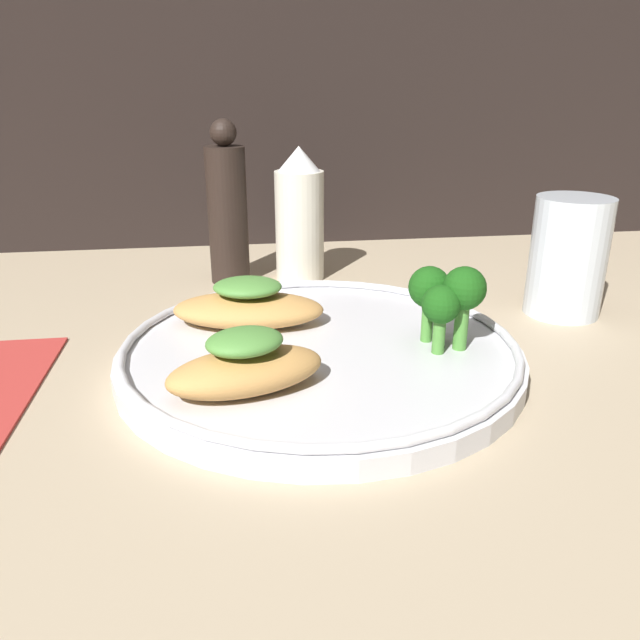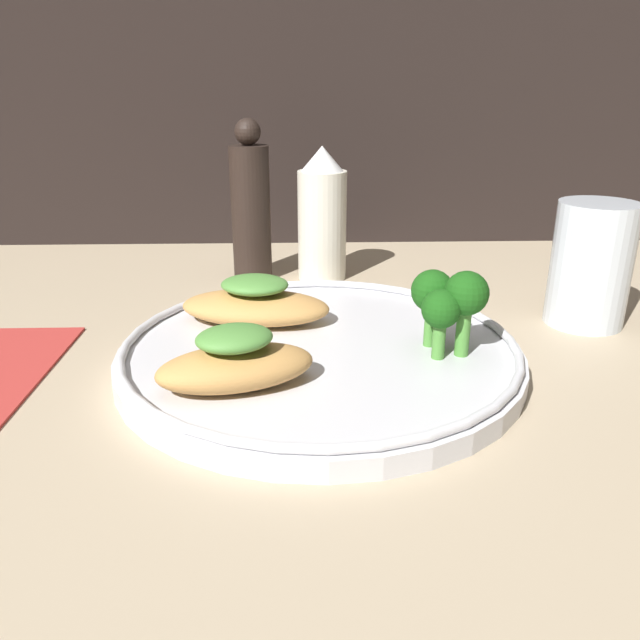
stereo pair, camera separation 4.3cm
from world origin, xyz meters
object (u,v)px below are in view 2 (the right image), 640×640
plate (320,352)px  broccoli_bunch (447,299)px  pepper_grinder (251,208)px  sauce_bottle (322,217)px  drinking_glass (591,264)px

plate → broccoli_bunch: bearing=-7.1°
pepper_grinder → broccoli_bunch: bearing=-56.2°
sauce_bottle → drinking_glass: size_ratio=1.30×
plate → pepper_grinder: pepper_grinder is taller
sauce_bottle → drinking_glass: (21.13, -13.16, -1.22)cm
plate → drinking_glass: bearing=18.8°
sauce_bottle → drinking_glass: 24.93cm
pepper_grinder → drinking_glass: 31.09cm
plate → sauce_bottle: sauce_bottle is taller
sauce_bottle → pepper_grinder: pepper_grinder is taller
drinking_glass → sauce_bottle: bearing=148.1°
plate → drinking_glass: size_ratio=2.81×
broccoli_bunch → drinking_glass: 16.04cm
plate → sauce_bottle: (0.87, 20.67, 5.22)cm
pepper_grinder → drinking_glass: bearing=-25.1°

